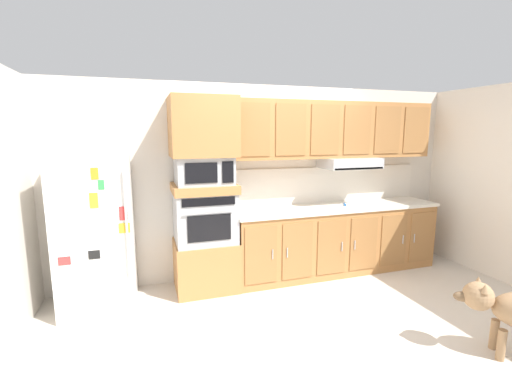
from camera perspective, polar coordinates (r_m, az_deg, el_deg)
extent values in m
plane|color=beige|center=(4.12, 7.06, -17.76)|extent=(9.60, 9.60, 0.00)
cube|color=beige|center=(4.73, 1.68, 1.82)|extent=(6.20, 0.12, 2.50)
cube|color=silver|center=(5.53, 34.68, 1.24)|extent=(0.12, 7.10, 2.50)
cube|color=white|center=(4.14, -24.69, -5.42)|extent=(0.76, 0.70, 1.76)
cylinder|color=silver|center=(3.73, -20.38, -5.14)|extent=(0.02, 0.02, 1.10)
cube|color=gold|center=(3.75, -20.67, -5.52)|extent=(0.11, 0.01, 0.10)
cube|color=green|center=(3.68, -23.95, 1.08)|extent=(0.05, 0.01, 0.09)
cube|color=orange|center=(3.68, -24.86, 2.74)|extent=(0.07, 0.01, 0.11)
cube|color=red|center=(3.91, -28.81, -9.84)|extent=(0.11, 0.01, 0.08)
cube|color=red|center=(3.72, -20.83, -3.28)|extent=(0.08, 0.01, 0.14)
cube|color=gold|center=(3.72, -24.95, -1.26)|extent=(0.08, 0.01, 0.15)
cube|color=black|center=(3.85, -24.90, -9.28)|extent=(0.11, 0.01, 0.09)
cube|color=#A8703D|center=(4.41, -8.16, -11.65)|extent=(0.74, 0.62, 0.60)
cube|color=#A8AAAF|center=(4.23, -8.35, -4.05)|extent=(0.70, 0.58, 0.60)
cube|color=black|center=(3.96, -7.60, -5.87)|extent=(0.49, 0.01, 0.30)
cube|color=black|center=(3.89, -7.70, -1.60)|extent=(0.60, 0.01, 0.09)
cylinder|color=#A8AAAF|center=(3.89, -7.60, -3.19)|extent=(0.56, 0.02, 0.02)
cube|color=#A8703D|center=(4.16, -8.47, 0.64)|extent=(0.74, 0.62, 0.10)
cube|color=#A8AAAF|center=(4.13, -8.54, 3.52)|extent=(0.64, 0.53, 0.32)
cube|color=black|center=(3.85, -8.90, 3.07)|extent=(0.35, 0.01, 0.22)
cube|color=black|center=(3.91, -4.61, 3.25)|extent=(0.13, 0.01, 0.24)
cube|color=#A8703D|center=(4.11, -8.72, 10.46)|extent=(0.74, 0.62, 0.68)
cube|color=#A8703D|center=(4.97, 12.84, -7.63)|extent=(2.85, 0.60, 0.88)
cube|color=#9A6738|center=(4.21, 0.83, -10.28)|extent=(0.40, 0.01, 0.70)
cylinder|color=#BCBCC1|center=(4.25, 2.74, -10.13)|extent=(0.01, 0.01, 0.12)
cube|color=#9A6738|center=(4.38, 6.80, -9.56)|extent=(0.40, 0.01, 0.70)
cylinder|color=#BCBCC1|center=(4.31, 5.14, -9.84)|extent=(0.01, 0.01, 0.12)
cube|color=#9A6738|center=(4.59, 12.25, -8.80)|extent=(0.40, 0.01, 0.70)
cylinder|color=#BCBCC1|center=(4.65, 13.88, -8.63)|extent=(0.01, 0.01, 0.12)
cube|color=#9A6738|center=(4.84, 17.16, -8.05)|extent=(0.40, 0.01, 0.70)
cylinder|color=#BCBCC1|center=(4.75, 15.85, -8.32)|extent=(0.01, 0.01, 0.12)
cube|color=#9A6738|center=(5.12, 21.55, -7.33)|extent=(0.40, 0.01, 0.70)
cylinder|color=#BCBCC1|center=(5.20, 22.88, -7.16)|extent=(0.01, 0.01, 0.12)
cube|color=#9A6738|center=(5.43, 25.45, -6.65)|extent=(0.40, 0.01, 0.70)
cylinder|color=#BCBCC1|center=(5.33, 24.43, -6.89)|extent=(0.01, 0.01, 0.12)
cube|color=silver|center=(4.85, 13.05, -2.43)|extent=(2.89, 0.64, 0.04)
cube|color=silver|center=(5.05, 11.48, 1.20)|extent=(2.89, 0.02, 0.50)
cube|color=#A8703D|center=(4.86, 12.71, 9.84)|extent=(2.85, 0.34, 0.74)
cube|color=#A8AAAF|center=(4.92, 14.98, 4.61)|extent=(0.76, 0.48, 0.14)
cube|color=black|center=(4.75, 16.40, 3.71)|extent=(0.72, 0.04, 0.02)
cube|color=#9A6738|center=(4.21, -0.29, 10.14)|extent=(0.40, 0.01, 0.63)
cube|color=#9A6738|center=(4.38, 5.74, 10.07)|extent=(0.40, 0.01, 0.63)
cube|color=#9A6738|center=(4.59, 11.26, 9.91)|extent=(0.40, 0.01, 0.63)
cube|color=#9A6738|center=(4.84, 16.24, 9.69)|extent=(0.40, 0.01, 0.63)
cube|color=#9A6738|center=(5.12, 20.71, 9.44)|extent=(0.40, 0.01, 0.63)
cube|color=#9A6738|center=(5.43, 24.68, 9.16)|extent=(0.40, 0.01, 0.63)
cylinder|color=blue|center=(4.89, 14.30, -1.97)|extent=(0.06, 0.10, 0.03)
cylinder|color=silver|center=(4.91, 15.56, -1.98)|extent=(0.05, 0.11, 0.01)
sphere|color=#997551|center=(3.66, 32.51, -14.11)|extent=(0.25, 0.25, 0.25)
ellipsoid|color=brown|center=(3.64, 30.57, -14.49)|extent=(0.17, 0.15, 0.09)
cone|color=#997551|center=(3.55, 33.29, -13.04)|extent=(0.07, 0.07, 0.08)
cone|color=#997551|center=(3.70, 32.54, -12.07)|extent=(0.07, 0.07, 0.08)
cylinder|color=#997551|center=(3.80, 35.15, -19.74)|extent=(0.07, 0.07, 0.27)
cylinder|color=#997551|center=(3.94, 34.33, -18.59)|extent=(0.07, 0.07, 0.27)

